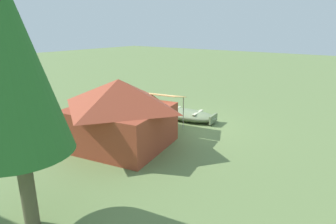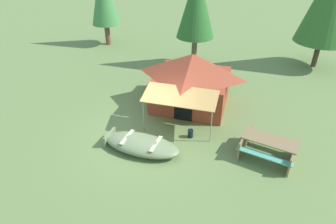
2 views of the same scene
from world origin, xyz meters
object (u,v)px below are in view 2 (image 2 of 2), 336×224
(cooler_box, at_px, (207,116))
(pine_tree_back_right, at_px, (196,3))
(canvas_cabin_tent, at_px, (191,79))
(fuel_can, at_px, (190,133))
(picnic_table, at_px, (269,146))
(beached_rowboat, at_px, (141,144))

(cooler_box, height_order, pine_tree_back_right, pine_tree_back_right)
(canvas_cabin_tent, xyz_separation_m, cooler_box, (1.17, -0.91, -1.10))
(cooler_box, relative_size, fuel_can, 1.81)
(cooler_box, relative_size, pine_tree_back_right, 0.11)
(pine_tree_back_right, bearing_deg, cooler_box, -61.65)
(fuel_can, height_order, pine_tree_back_right, pine_tree_back_right)
(cooler_box, height_order, fuel_can, fuel_can)
(picnic_table, xyz_separation_m, pine_tree_back_right, (-5.56, 6.51, 3.07))
(beached_rowboat, relative_size, cooler_box, 5.07)
(pine_tree_back_right, bearing_deg, canvas_cabin_tent, -69.07)
(fuel_can, bearing_deg, beached_rowboat, -130.06)
(beached_rowboat, relative_size, pine_tree_back_right, 0.55)
(beached_rowboat, bearing_deg, picnic_table, 22.08)
(cooler_box, bearing_deg, picnic_table, -25.45)
(cooler_box, xyz_separation_m, pine_tree_back_right, (-2.81, 5.20, 3.39))
(canvas_cabin_tent, distance_m, picnic_table, 4.57)
(picnic_table, height_order, pine_tree_back_right, pine_tree_back_right)
(beached_rowboat, distance_m, canvas_cabin_tent, 4.06)
(pine_tree_back_right, bearing_deg, beached_rowboat, -80.52)
(canvas_cabin_tent, relative_size, pine_tree_back_right, 0.89)
(picnic_table, bearing_deg, canvas_cabin_tent, 150.46)
(picnic_table, bearing_deg, pine_tree_back_right, 130.48)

